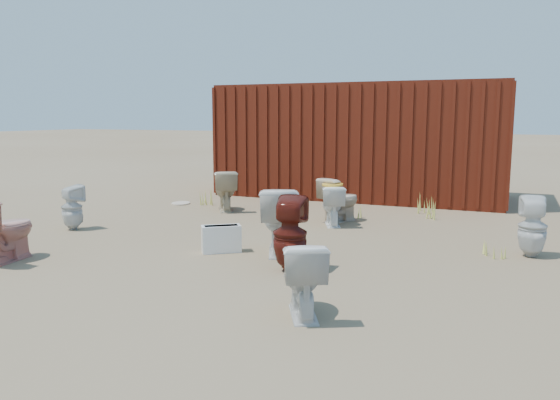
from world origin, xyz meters
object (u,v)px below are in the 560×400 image
at_px(shipping_container, 362,141).
at_px(toilet_front_pink, 4,229).
at_px(toilet_front_maroon, 290,234).
at_px(toilet_front_e, 303,278).
at_px(toilet_back_a, 72,207).
at_px(toilet_back_yellowlid, 332,205).
at_px(toilet_front_c, 279,220).
at_px(toilet_back_beige_left, 225,190).
at_px(loose_tank, 221,239).
at_px(toilet_back_e, 533,227).
at_px(toilet_back_beige_right, 340,200).

distance_m(shipping_container, toilet_front_pink, 7.58).
distance_m(toilet_front_maroon, toilet_front_e, 1.39).
bearing_deg(toilet_back_a, toilet_front_e, 176.45).
height_order(toilet_front_e, toilet_back_yellowlid, toilet_front_e).
bearing_deg(toilet_front_c, toilet_front_pink, 6.60).
xyz_separation_m(toilet_front_pink, toilet_front_maroon, (3.33, 0.95, 0.03)).
xyz_separation_m(toilet_back_beige_left, loose_tank, (1.46, -2.79, -0.20)).
height_order(toilet_front_e, loose_tank, toilet_front_e).
bearing_deg(shipping_container, toilet_back_yellowlid, -83.04).
distance_m(toilet_back_beige_left, toilet_back_e, 5.36).
bearing_deg(toilet_back_beige_left, toilet_front_c, 97.56).
bearing_deg(shipping_container, toilet_back_a, -120.69).
relative_size(shipping_container, toilet_front_pink, 7.61).
bearing_deg(loose_tank, toilet_back_yellowlid, 34.09).
xyz_separation_m(toilet_front_e, loose_tank, (-1.76, 1.71, -0.17)).
distance_m(toilet_back_a, toilet_back_e, 6.56).
xyz_separation_m(toilet_front_pink, toilet_front_c, (2.90, 1.65, 0.04)).
relative_size(toilet_front_pink, toilet_back_yellowlid, 1.22).
relative_size(toilet_front_e, toilet_back_beige_left, 0.91).
bearing_deg(shipping_container, toilet_back_e, -52.83).
bearing_deg(toilet_front_e, toilet_back_e, -149.68).
distance_m(toilet_front_c, toilet_back_beige_right, 2.34).
bearing_deg(toilet_front_c, toilet_back_beige_right, -115.55).
height_order(shipping_container, toilet_back_yellowlid, shipping_container).
bearing_deg(shipping_container, toilet_back_beige_left, -122.36).
distance_m(toilet_front_maroon, toilet_back_beige_left, 4.17).
relative_size(shipping_container, toilet_back_a, 8.63).
relative_size(toilet_front_pink, toilet_back_e, 1.04).
xyz_separation_m(toilet_front_pink, toilet_back_yellowlid, (2.98, 3.65, -0.07)).
relative_size(toilet_back_e, loose_tank, 1.52).
relative_size(toilet_front_c, toilet_back_yellowlid, 1.33).
distance_m(shipping_container, toilet_back_beige_right, 3.24).
bearing_deg(shipping_container, toilet_back_beige_right, -81.91).
relative_size(toilet_front_pink, toilet_back_beige_left, 1.05).
distance_m(shipping_container, toilet_back_beige_left, 3.52).
distance_m(toilet_front_e, toilet_back_a, 5.01).
xyz_separation_m(toilet_back_a, loose_tank, (2.80, -0.34, -0.17)).
distance_m(toilet_front_c, toilet_front_maroon, 0.83).
relative_size(toilet_front_c, toilet_back_beige_left, 1.15).
bearing_deg(toilet_front_pink, toilet_back_e, -160.53).
xyz_separation_m(toilet_front_pink, toilet_back_e, (5.87, 2.72, -0.01)).
distance_m(toilet_front_maroon, toilet_back_e, 3.10).
height_order(toilet_front_pink, toilet_front_maroon, toilet_front_maroon).
distance_m(shipping_container, toilet_front_e, 7.57).
relative_size(toilet_back_a, toilet_back_yellowlid, 1.07).
relative_size(toilet_front_c, toilet_front_e, 1.26).
bearing_deg(toilet_front_c, toilet_back_yellowlid, -115.40).
bearing_deg(toilet_back_beige_right, toilet_front_maroon, 123.65).
height_order(toilet_front_e, toilet_back_e, toilet_back_e).
relative_size(toilet_front_e, toilet_back_yellowlid, 1.05).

